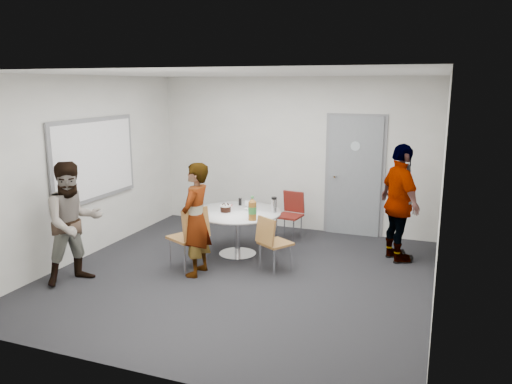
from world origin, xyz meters
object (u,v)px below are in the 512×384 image
at_px(chair_near_right, 271,239).
at_px(person_main, 196,220).
at_px(chair_near_left, 191,233).
at_px(table, 239,217).
at_px(door, 355,176).
at_px(person_right, 400,203).
at_px(whiteboard, 95,159).
at_px(chair_far, 291,211).
at_px(person_left, 74,223).

distance_m(chair_near_right, person_main, 1.07).
relative_size(chair_near_left, person_main, 0.60).
bearing_deg(table, chair_near_right, -35.65).
distance_m(door, person_right, 1.40).
bearing_deg(whiteboard, table, 14.59).
bearing_deg(chair_far, person_left, 60.54).
relative_size(whiteboard, chair_near_left, 2.05).
bearing_deg(chair_far, table, 73.24).
bearing_deg(person_main, whiteboard, -102.80).
xyz_separation_m(table, person_left, (-1.62, -1.70, 0.20)).
bearing_deg(chair_near_left, table, 3.65).
distance_m(person_main, person_right, 2.96).
bearing_deg(chair_near_left, chair_near_right, -44.56).
distance_m(chair_far, person_right, 1.88).
height_order(table, chair_near_left, table).
distance_m(table, person_left, 2.36).
bearing_deg(person_main, chair_near_right, 111.96).
height_order(chair_near_left, chair_far, chair_near_left).
height_order(whiteboard, person_main, whiteboard).
bearing_deg(chair_near_right, chair_near_left, -129.04).
bearing_deg(table, person_left, -133.72).
height_order(whiteboard, chair_far, whiteboard).
height_order(table, chair_far, table).
distance_m(door, person_main, 3.13).
xyz_separation_m(door, chair_near_right, (-0.74, -2.22, -0.54)).
bearing_deg(table, person_right, 15.47).
height_order(chair_near_right, person_right, person_right).
distance_m(whiteboard, person_main, 2.03).
height_order(door, person_right, door).
distance_m(chair_near_left, chair_near_right, 1.11).
distance_m(whiteboard, chair_near_left, 2.00).
relative_size(chair_near_left, person_right, 0.53).
bearing_deg(whiteboard, chair_far, 31.96).
bearing_deg(person_right, door, 5.97).
bearing_deg(whiteboard, door, 32.66).
height_order(chair_far, person_left, person_left).
distance_m(whiteboard, person_right, 4.60).
bearing_deg(person_left, chair_near_right, -33.07).
bearing_deg(door, person_right, -52.21).
bearing_deg(door, chair_far, -145.43).
xyz_separation_m(person_left, person_right, (3.90, 2.33, 0.07)).
bearing_deg(chair_near_right, person_left, -120.39).
height_order(chair_near_right, person_main, person_main).
bearing_deg(person_right, table, 73.65).
relative_size(chair_far, person_left, 0.50).
relative_size(table, person_main, 0.85).
relative_size(chair_far, person_main, 0.52).
bearing_deg(chair_near_left, whiteboard, 107.08).
bearing_deg(person_main, chair_near_left, -120.81).
bearing_deg(chair_near_left, person_main, -92.16).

